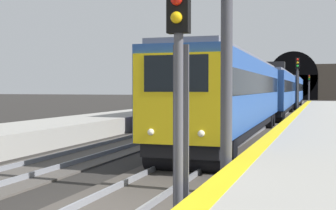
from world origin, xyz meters
name	(u,v)px	position (x,y,z in m)	size (l,w,h in m)	color
platform_right_edge_strip	(221,182)	(0.00, -2.42, 0.91)	(112.00, 0.50, 0.01)	yellow
train_main_approaching	(275,91)	(34.77, 0.00, 2.33)	(61.00, 3.11, 4.99)	#264C99
train_adjacent_platform	(244,91)	(44.38, 4.40, 2.32)	(56.93, 2.95, 4.99)	navy
railway_signal_near	(179,91)	(-0.61, -1.82, 2.55)	(0.39, 0.38, 4.28)	#4C4C54
railway_signal_mid	(297,81)	(37.03, -1.82, 3.31)	(0.39, 0.38, 5.49)	#38383D
railway_signal_far	(309,86)	(74.02, -1.82, 3.00)	(0.39, 0.38, 4.93)	#4C4C54
tunnel_portal	(293,82)	(97.91, 2.20, 3.95)	(2.57, 18.68, 10.72)	#51473D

